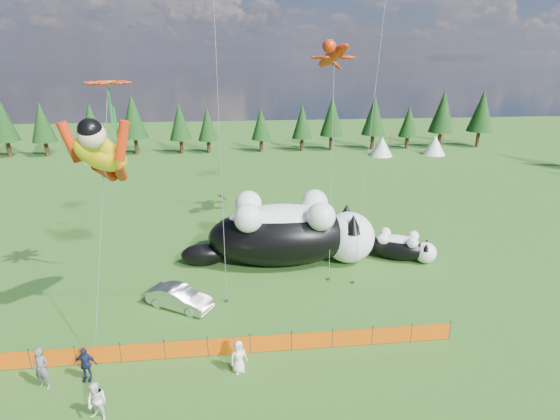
# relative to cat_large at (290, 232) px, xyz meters

# --- Properties ---
(ground) EXTENTS (160.00, 160.00, 0.00)m
(ground) POSITION_rel_cat_large_xyz_m (-4.18, -6.66, -2.28)
(ground) COLOR #0E3409
(ground) RESTS_ON ground
(safety_fence) EXTENTS (22.06, 0.06, 1.10)m
(safety_fence) POSITION_rel_cat_large_xyz_m (-4.18, -9.66, -1.78)
(safety_fence) COLOR #262626
(safety_fence) RESTS_ON ground
(tree_line) EXTENTS (90.00, 4.00, 8.00)m
(tree_line) POSITION_rel_cat_large_xyz_m (-4.18, 38.34, 1.72)
(tree_line) COLOR black
(tree_line) RESTS_ON ground
(festival_tents) EXTENTS (50.00, 3.20, 2.80)m
(festival_tents) POSITION_rel_cat_large_xyz_m (6.82, 33.34, -0.88)
(festival_tents) COLOR white
(festival_tents) RESTS_ON ground
(cat_large) EXTENTS (13.30, 5.05, 4.80)m
(cat_large) POSITION_rel_cat_large_xyz_m (0.00, 0.00, 0.00)
(cat_large) COLOR black
(cat_large) RESTS_ON ground
(cat_small) EXTENTS (5.21, 3.52, 2.00)m
(cat_small) POSITION_rel_cat_large_xyz_m (7.80, -0.32, -1.33)
(cat_small) COLOR black
(cat_small) RESTS_ON ground
(car) EXTENTS (3.98, 3.10, 1.26)m
(car) POSITION_rel_cat_large_xyz_m (-6.97, -5.12, -1.65)
(car) COLOR silver
(car) RESTS_ON ground
(spectator_a) EXTENTS (0.81, 0.65, 1.95)m
(spectator_a) POSITION_rel_cat_large_xyz_m (-12.10, -10.96, -1.31)
(spectator_a) COLOR #5D5D62
(spectator_a) RESTS_ON ground
(spectator_b) EXTENTS (0.95, 0.77, 1.70)m
(spectator_b) POSITION_rel_cat_large_xyz_m (-9.26, -13.07, -1.43)
(spectator_b) COLOR white
(spectator_b) RESTS_ON ground
(spectator_c) EXTENTS (1.00, 0.57, 1.65)m
(spectator_c) POSITION_rel_cat_large_xyz_m (-10.41, -10.70, -1.45)
(spectator_c) COLOR #161E3D
(spectator_c) RESTS_ON ground
(spectator_e) EXTENTS (0.91, 0.77, 1.59)m
(spectator_e) POSITION_rel_cat_large_xyz_m (-3.74, -10.88, -1.48)
(spectator_e) COLOR white
(spectator_e) RESTS_ON ground
(superhero_kite) EXTENTS (5.24, 5.88, 11.67)m
(superhero_kite) POSITION_rel_cat_large_xyz_m (-9.67, -6.69, 6.97)
(superhero_kite) COLOR yellow
(superhero_kite) RESTS_ON ground
(gecko_kite) EXTENTS (4.64, 12.62, 16.34)m
(gecko_kite) POSITION_rel_cat_large_xyz_m (3.94, 6.25, 11.32)
(gecko_kite) COLOR red
(gecko_kite) RESTS_ON ground
(flower_kite) EXTENTS (2.63, 7.85, 13.73)m
(flower_kite) POSITION_rel_cat_large_xyz_m (-9.96, -3.09, 9.81)
(flower_kite) COLOR red
(flower_kite) RESTS_ON ground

